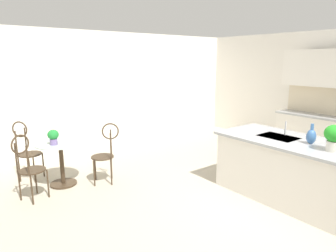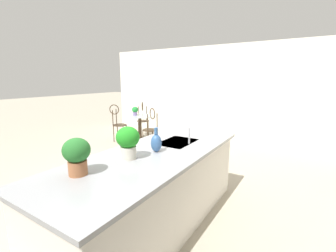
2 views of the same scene
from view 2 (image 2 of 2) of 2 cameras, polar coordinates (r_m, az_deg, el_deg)
The scene contains 12 objects.
ground_plane at distance 3.74m, azimuth -11.74°, elevation -16.53°, with size 40.00×40.00×0.00m, color #B2A893.
wall_left_window at distance 7.01m, azimuth 12.80°, elevation 8.12°, with size 0.12×7.80×2.70m, color silver.
kitchen_island at distance 2.83m, azimuth -3.54°, elevation -15.42°, with size 2.80×1.06×0.92m.
bistro_table at distance 6.52m, azimuth -6.87°, elevation 0.06°, with size 0.80×0.80×0.74m.
chair_near_window at distance 7.21m, azimuth -6.25°, elevation 2.21°, with size 0.54×0.54×1.04m.
chair_by_island at distance 5.84m, azimuth -4.26°, elevation 0.00°, with size 0.51×0.52×1.04m.
chair_toward_desk at distance 6.66m, azimuth -12.35°, elevation 1.22°, with size 0.50×0.52×1.04m.
sink_faucet at distance 2.99m, azimuth 5.30°, elevation -2.39°, with size 0.02×0.02×0.22m, color #B2B5BA.
potted_plant_on_table at distance 6.48m, azimuth -8.19°, elevation 3.83°, with size 0.17×0.17×0.25m.
potted_plant_counter_near at distance 2.44m, azimuth -9.92°, elevation -3.58°, with size 0.25×0.25×0.35m.
potted_plant_counter_far at distance 2.16m, azimuth -21.72°, elevation -6.48°, with size 0.24×0.24×0.33m.
vase_on_counter at distance 2.66m, azimuth -2.95°, elevation -4.13°, with size 0.13×0.13×0.29m.
Camera 2 is at (2.34, 2.33, 1.76)m, focal length 24.55 mm.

